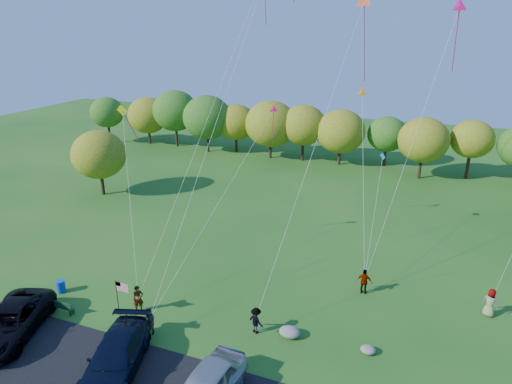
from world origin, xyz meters
TOP-DOWN VIEW (x-y plane):
  - ground at (0.00, 0.00)m, footprint 140.00×140.00m
  - treeline at (3.31, 35.53)m, footprint 75.89×27.38m
  - minivan_dark at (-11.43, -3.24)m, footprint 4.93×7.08m
  - minivan_navy at (-3.80, -3.39)m, footprint 4.31×6.63m
  - flyer_a at (-5.91, 1.58)m, footprint 0.78×0.77m
  - flyer_b at (-3.98, -0.05)m, footprint 0.99×0.90m
  - flyer_c at (1.80, 2.35)m, footprint 1.22×0.98m
  - flyer_d at (7.08, 8.95)m, footprint 1.08×0.50m
  - flyer_e at (14.79, 9.26)m, footprint 1.07×0.90m
  - park_bench at (-10.31, -0.41)m, footprint 1.63×0.42m
  - trash_barrel at (-12.18, 1.48)m, footprint 0.57×0.57m
  - flag_assembly at (-6.55, 0.74)m, footprint 0.92×0.60m
  - boulder_near at (3.79, 2.71)m, footprint 1.26×0.99m
  - boulder_far at (8.29, 2.95)m, footprint 0.86×0.72m
  - kites_aloft at (2.96, 13.56)m, footprint 28.33×12.02m

SIDE VIEW (x-z plane):
  - ground at x=0.00m, z-range 0.00..0.00m
  - boulder_far at x=8.29m, z-range 0.00..0.45m
  - boulder_near at x=3.79m, z-range 0.00..0.63m
  - trash_barrel at x=-12.18m, z-range 0.00..0.86m
  - park_bench at x=-10.31m, z-range 0.03..0.93m
  - flyer_c at x=1.80m, z-range 0.00..1.65m
  - flyer_b at x=-3.98m, z-range 0.00..1.67m
  - flyer_d at x=7.08m, z-range 0.00..1.79m
  - flyer_a at x=-5.91m, z-range 0.00..1.82m
  - flyer_e at x=14.79m, z-range 0.00..1.88m
  - minivan_navy at x=-3.80m, z-range 0.06..1.85m
  - minivan_dark at x=-11.43m, z-range 0.06..1.86m
  - flag_assembly at x=-6.55m, z-range 0.62..3.12m
  - treeline at x=3.31m, z-range 0.62..8.56m
  - kites_aloft at x=2.96m, z-range 9.07..26.24m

